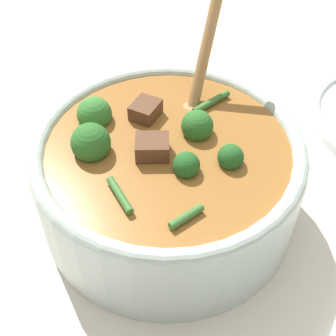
# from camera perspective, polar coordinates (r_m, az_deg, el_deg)

# --- Properties ---
(ground_plane) EXTENTS (4.00, 4.00, 0.00)m
(ground_plane) POSITION_cam_1_polar(r_m,az_deg,el_deg) (0.52, 0.00, -5.10)
(ground_plane) COLOR silver
(stew_bowl) EXTENTS (0.27, 0.29, 0.23)m
(stew_bowl) POSITION_cam_1_polar(r_m,az_deg,el_deg) (0.48, -0.05, -0.54)
(stew_bowl) COLOR #B2C6BC
(stew_bowl) RESTS_ON ground_plane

